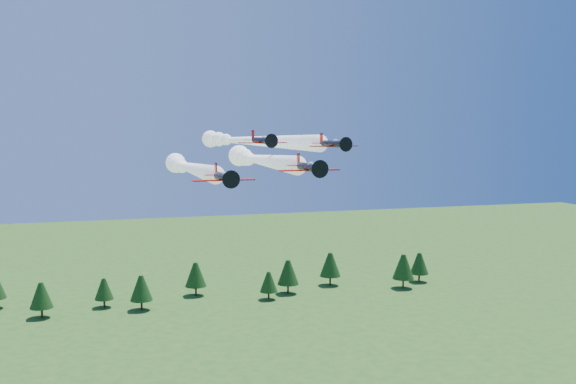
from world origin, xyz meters
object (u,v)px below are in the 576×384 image
object	(u,v)px
plane_slot	(262,141)
plane_left	(187,167)
plane_lead	(258,159)
plane_right	(247,141)

from	to	relation	value
plane_slot	plane_left	bearing A→B (deg)	109.83
plane_lead	plane_right	world-z (taller)	plane_right
plane_right	plane_slot	distance (m)	28.28
plane_lead	plane_left	bearing A→B (deg)	137.41
plane_lead	plane_right	size ratio (longest dim) A/B	0.68
plane_left	plane_right	size ratio (longest dim) A/B	0.74
plane_left	plane_right	bearing A→B (deg)	38.88
plane_lead	plane_slot	world-z (taller)	plane_slot
plane_left	plane_slot	xyz separation A→B (m)	(8.40, -16.72, 4.60)
plane_lead	plane_right	bearing A→B (deg)	80.58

